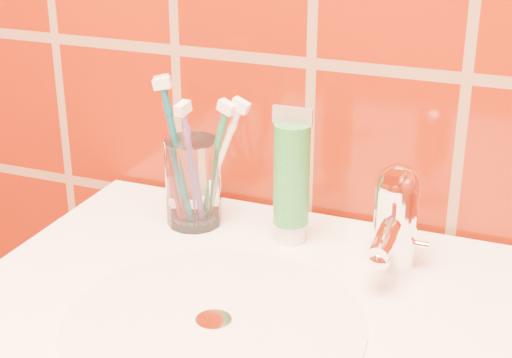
% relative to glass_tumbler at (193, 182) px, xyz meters
% --- Properties ---
extents(glass_tumbler, '(0.08, 0.08, 0.11)m').
position_rel_glass_tumbler_xyz_m(glass_tumbler, '(0.00, 0.00, 0.00)').
color(glass_tumbler, white).
rests_on(glass_tumbler, pedestal_sink).
extents(toothpaste_tube, '(0.05, 0.04, 0.17)m').
position_rel_glass_tumbler_xyz_m(toothpaste_tube, '(0.13, -0.00, 0.02)').
color(toothpaste_tube, white).
rests_on(toothpaste_tube, pedestal_sink).
extents(faucet, '(0.05, 0.11, 0.12)m').
position_rel_glass_tumbler_xyz_m(faucet, '(0.25, -0.02, 0.01)').
color(faucet, white).
rests_on(faucet, pedestal_sink).
extents(toothbrush_0, '(0.10, 0.09, 0.17)m').
position_rel_glass_tumbler_xyz_m(toothbrush_0, '(0.03, 0.01, 0.03)').
color(toothbrush_0, white).
rests_on(toothbrush_0, glass_tumbler).
extents(toothbrush_1, '(0.04, 0.09, 0.18)m').
position_rel_glass_tumbler_xyz_m(toothbrush_1, '(0.01, -0.02, 0.03)').
color(toothbrush_1, '#714798').
rests_on(toothbrush_1, glass_tumbler).
extents(toothbrush_2, '(0.08, 0.07, 0.20)m').
position_rel_glass_tumbler_xyz_m(toothbrush_2, '(-0.01, -0.01, 0.04)').
color(toothbrush_2, '#0C5B64').
rests_on(toothbrush_2, glass_tumbler).
extents(toothbrush_3, '(0.13, 0.12, 0.19)m').
position_rel_glass_tumbler_xyz_m(toothbrush_3, '(-0.03, 0.01, 0.03)').
color(toothbrush_3, '#A52323').
rests_on(toothbrush_3, glass_tumbler).
extents(toothbrush_4, '(0.10, 0.09, 0.17)m').
position_rel_glass_tumbler_xyz_m(toothbrush_4, '(0.02, 0.00, 0.03)').
color(toothbrush_4, '#207B45').
rests_on(toothbrush_4, glass_tumbler).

